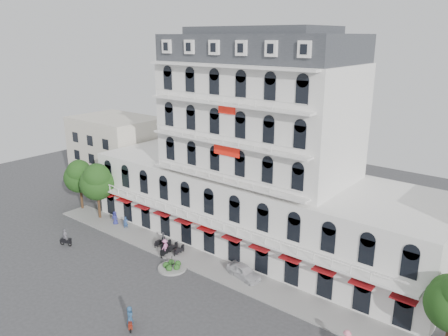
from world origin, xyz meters
TOP-DOWN VIEW (x-y plane):
  - ground at (0.00, 0.00)m, footprint 120.00×120.00m
  - sidewalk at (0.00, 9.00)m, footprint 53.00×4.00m
  - main_building at (0.00, 18.00)m, footprint 45.00×15.00m
  - flank_building_west at (-30.00, 20.00)m, footprint 14.00×10.00m
  - traffic_island at (-3.00, 6.00)m, footprint 3.20×3.20m
  - parked_scooter_row at (-6.35, 8.80)m, footprint 4.40×1.80m
  - tree_west_outer at (-25.95, 9.98)m, footprint 4.50×4.48m
  - tree_west_inner at (-20.95, 9.48)m, footprint 4.76×4.76m
  - parked_car at (4.25, 9.50)m, footprint 4.57×2.62m
  - rider_west at (-17.29, 1.78)m, footprint 1.63×0.86m
  - rider_east at (1.50, -3.61)m, footprint 1.40×1.22m
  - rider_center at (-5.75, 7.58)m, footprint 0.80×1.70m
  - pedestrian_left at (-17.55, 9.50)m, footprint 1.11×0.91m
  - pedestrian_mid at (-8.09, 9.50)m, footprint 1.01×0.87m
  - pedestrian_far at (-15.28, 9.50)m, footprint 0.69×0.77m

SIDE VIEW (x-z plane):
  - ground at x=0.00m, z-range 0.00..0.00m
  - parked_scooter_row at x=-6.35m, z-range -0.55..0.55m
  - sidewalk at x=0.00m, z-range 0.00..0.16m
  - traffic_island at x=-3.00m, z-range -0.54..1.06m
  - parked_car at x=4.25m, z-range 0.00..1.46m
  - pedestrian_mid at x=-8.09m, z-range 0.00..1.62m
  - pedestrian_far at x=-15.28m, z-range 0.00..1.78m
  - pedestrian_left at x=-17.55m, z-range 0.00..1.95m
  - rider_west at x=-17.29m, z-range -0.11..2.06m
  - rider_east at x=1.50m, z-range 0.00..2.23m
  - rider_center at x=-5.75m, z-range 0.06..2.21m
  - tree_west_outer at x=-25.95m, z-range 1.47..9.23m
  - tree_west_inner at x=-20.95m, z-range 1.56..9.81m
  - flank_building_west at x=-30.00m, z-range 0.00..12.00m
  - main_building at x=0.00m, z-range -2.94..22.86m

